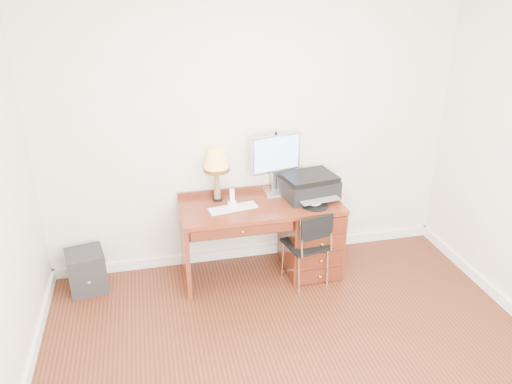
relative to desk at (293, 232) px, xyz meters
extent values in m
plane|color=#3F1A0E|center=(-0.32, -1.40, -0.41)|extent=(4.00, 4.00, 0.00)
plane|color=silver|center=(-0.32, 0.35, 0.94)|extent=(4.00, 0.00, 4.00)
cube|color=white|center=(-0.32, 0.33, -0.36)|extent=(4.00, 0.03, 0.10)
cube|color=maroon|center=(-0.32, -0.01, 0.32)|extent=(1.50, 0.65, 0.04)
cube|color=maroon|center=(0.18, -0.01, -0.06)|extent=(0.50, 0.61, 0.71)
cube|color=maroon|center=(-1.05, -0.01, -0.06)|extent=(0.04, 0.61, 0.71)
cube|color=#562011|center=(-0.56, 0.29, 0.05)|extent=(0.96, 0.03, 0.39)
cube|color=#562011|center=(-0.56, -0.31, 0.25)|extent=(0.91, 0.03, 0.09)
sphere|color=#BF8C3F|center=(0.18, -0.34, -0.06)|extent=(0.03, 0.03, 0.03)
cube|color=silver|center=(-0.12, 0.20, 0.34)|extent=(0.26, 0.21, 0.02)
cube|color=silver|center=(-0.12, 0.25, 0.44)|extent=(0.06, 0.04, 0.18)
cube|color=silver|center=(-0.12, 0.23, 0.74)|extent=(0.51, 0.16, 0.37)
cube|color=#4C8CF2|center=(-0.12, 0.21, 0.74)|extent=(0.46, 0.11, 0.33)
cube|color=white|center=(-0.60, -0.05, 0.35)|extent=(0.46, 0.20, 0.02)
cylinder|color=black|center=(0.16, -0.16, 0.34)|extent=(0.24, 0.24, 0.01)
ellipsoid|color=white|center=(0.16, -0.16, 0.36)|extent=(0.11, 0.07, 0.04)
cube|color=black|center=(0.17, 0.07, 0.43)|extent=(0.55, 0.46, 0.18)
cube|color=black|center=(0.17, 0.07, 0.54)|extent=(0.53, 0.44, 0.04)
cylinder|color=black|center=(-0.70, 0.18, 0.35)|extent=(0.10, 0.10, 0.02)
cone|color=#8D5842|center=(-0.70, 0.18, 0.50)|extent=(0.06, 0.06, 0.29)
cone|color=#FFBA50|center=(-0.70, 0.18, 0.74)|extent=(0.24, 0.24, 0.18)
cylinder|color=#593814|center=(-0.70, 0.18, 0.65)|extent=(0.24, 0.24, 0.04)
cube|color=white|center=(-0.59, 0.02, 0.35)|extent=(0.08, 0.08, 0.04)
cube|color=white|center=(-0.59, 0.02, 0.44)|extent=(0.04, 0.06, 0.14)
cylinder|color=black|center=(0.09, 0.17, 0.39)|extent=(0.08, 0.08, 0.10)
cube|color=black|center=(0.05, -0.24, -0.01)|extent=(0.43, 0.43, 0.02)
cube|color=black|center=(0.05, -0.41, 0.25)|extent=(0.32, 0.09, 0.22)
cylinder|color=silver|center=(-0.10, -0.09, -0.21)|extent=(0.02, 0.02, 0.41)
cylinder|color=silver|center=(0.21, -0.09, -0.21)|extent=(0.02, 0.02, 0.41)
cylinder|color=silver|center=(-0.10, -0.40, -0.21)|extent=(0.02, 0.02, 0.41)
cylinder|color=silver|center=(0.21, -0.40, -0.21)|extent=(0.02, 0.02, 0.41)
cylinder|color=silver|center=(-0.10, -0.41, 0.18)|extent=(0.02, 0.02, 0.36)
cylinder|color=silver|center=(0.21, -0.41, 0.18)|extent=(0.02, 0.02, 0.36)
cube|color=black|center=(-1.97, 0.10, -0.22)|extent=(0.39, 0.39, 0.39)
camera|label=1|loc=(-1.30, -4.09, 2.35)|focal=35.00mm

